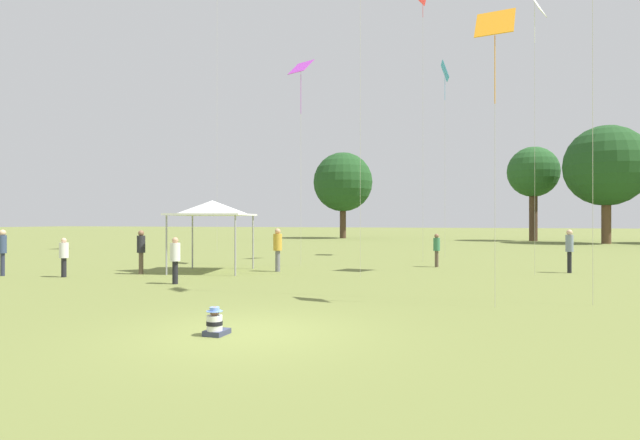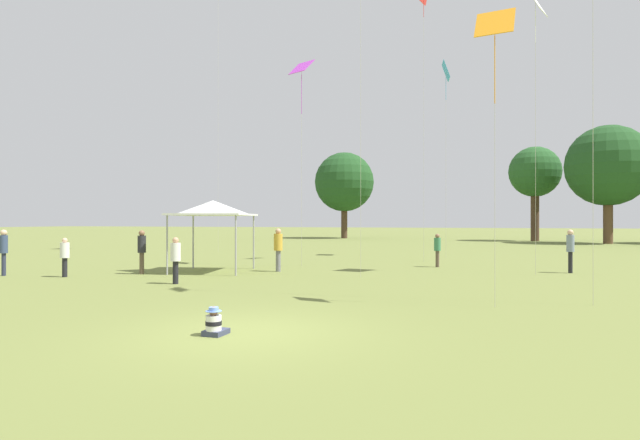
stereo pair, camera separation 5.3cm
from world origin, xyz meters
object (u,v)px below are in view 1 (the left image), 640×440
Objects in this scene: person_standing_0 at (64,254)px; person_standing_5 at (141,248)px; kite_2 at (495,31)px; kite_3 at (445,76)px; kite_0 at (535,7)px; distant_tree_2 at (343,182)px; canopy_tent at (212,208)px; seated_toddler at (215,324)px; distant_tree_0 at (533,173)px; kite_4 at (301,73)px; person_standing_1 at (569,246)px; person_standing_6 at (437,247)px; person_standing_3 at (3,247)px; distant_tree_3 at (606,166)px; person_standing_2 at (175,256)px; person_standing_4 at (278,246)px.

person_standing_5 is at bearing -151.28° from person_standing_0.
kite_3 is (-2.16, 17.64, 3.93)m from kite_2.
distant_tree_2 is at bearing 91.77° from kite_0.
person_standing_0 is 17.06m from kite_2.
canopy_tent is 0.49× the size of kite_2.
distant_tree_0 is at bearing 80.26° from seated_toddler.
kite_4 is at bearing 105.59° from seated_toddler.
kite_3 reaches higher than person_standing_0.
canopy_tent is (-14.61, -3.98, 1.61)m from person_standing_1.
person_standing_6 is (-5.53, 1.09, -0.17)m from person_standing_1.
person_standing_3 is 0.18× the size of distant_tree_0.
kite_2 is 0.75× the size of distant_tree_0.
person_standing_5 is (2.20, 1.78, 0.19)m from person_standing_0.
kite_0 is 42.68m from distant_tree_2.
seated_toddler is 0.36× the size of person_standing_0.
distant_tree_0 is 7.55m from distant_tree_3.
seated_toddler is at bearing -155.46° from person_standing_3.
person_standing_2 is 1.03× the size of person_standing_6.
person_standing_3 is at bearing -92.96° from distant_tree_2.
kite_3 is 32.75m from distant_tree_2.
kite_0 is (15.43, 4.51, 9.81)m from person_standing_5.
person_standing_5 is 0.24× the size of kite_2.
kite_3 is 28.47m from distant_tree_0.
kite_4 reaches higher than seated_toddler.
canopy_tent is (7.18, 3.89, 1.59)m from person_standing_3.
kite_3 is (3.09, 22.52, 10.73)m from seated_toddler.
person_standing_4 is at bearing -79.47° from distant_tree_2.
distant_tree_0 is at bearing -165.01° from person_standing_6.
canopy_tent reaches higher than person_standing_6.
kite_0 is at bearing 131.98° from kite_2.
distant_tree_2 is (-2.55, 43.03, 5.92)m from person_standing_5.
kite_3 is (16.28, 15.81, 9.82)m from person_standing_3.
person_standing_3 is at bearing 170.69° from kite_3.
distant_tree_3 is at bearing 5.01° from kite_3.
seated_toddler is 0.07× the size of kite_2.
kite_2 reaches higher than canopy_tent.
person_standing_6 is 0.42× the size of canopy_tent.
person_standing_6 is at bearing -68.96° from distant_tree_2.
person_standing_3 is 8.32m from canopy_tent.
person_standing_6 is 0.21× the size of kite_2.
person_standing_0 reaches higher than seated_toddler.
distant_tree_0 is (2.34, 35.06, 6.24)m from person_standing_1.
canopy_tent reaches higher than seated_toddler.
kite_4 is (-11.88, -0.23, 8.28)m from person_standing_1.
person_standing_4 is at bearing 15.67° from person_standing_2.
distant_tree_2 is at bearing 104.51° from seated_toddler.
seated_toddler is at bearing 78.52° from person_standing_5.
person_standing_2 is 17.22m from kite_0.
person_standing_6 is (11.38, 6.82, -0.15)m from person_standing_5.
person_standing_3 is at bearing 124.56° from person_standing_2.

